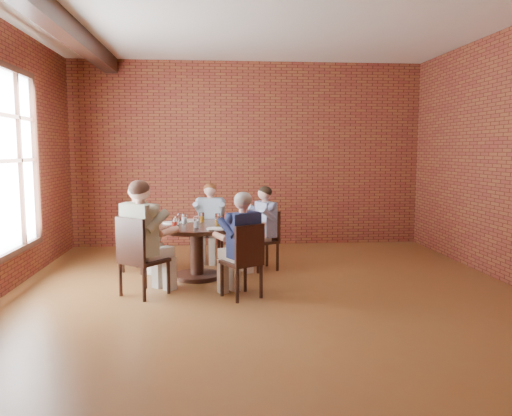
{
  "coord_description": "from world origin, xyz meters",
  "views": [
    {
      "loc": [
        -0.67,
        -5.83,
        1.78
      ],
      "look_at": [
        -0.08,
        1.0,
        0.98
      ],
      "focal_mm": 35.0,
      "sensor_mm": 36.0,
      "label": 1
    }
  ],
  "objects": [
    {
      "name": "diner_a",
      "position": [
        0.06,
        1.45,
        0.62
      ],
      "size": [
        0.73,
        0.67,
        1.25
      ],
      "primitive_type": null,
      "rotation": [
        0.0,
        0.0,
        -1.18
      ],
      "color": "#394D94",
      "rests_on": "floor"
    },
    {
      "name": "glass_c",
      "position": [
        -1.15,
        1.27,
        0.82
      ],
      "size": [
        0.07,
        0.07,
        0.14
      ],
      "primitive_type": "cylinder",
      "color": "white",
      "rests_on": "dining_table"
    },
    {
      "name": "wall_back",
      "position": [
        0.0,
        3.5,
        1.7
      ],
      "size": [
        7.0,
        0.0,
        7.0
      ],
      "primitive_type": "plane",
      "rotation": [
        1.57,
        0.0,
        0.0
      ],
      "color": "maroon",
      "rests_on": "ground"
    },
    {
      "name": "glass_a",
      "position": [
        -0.61,
        1.21,
        0.82
      ],
      "size": [
        0.07,
        0.07,
        0.14
      ],
      "primitive_type": "cylinder",
      "color": "white",
      "rests_on": "dining_table"
    },
    {
      "name": "chair_b",
      "position": [
        -0.71,
        2.17,
        0.49
      ],
      "size": [
        0.45,
        0.45,
        0.89
      ],
      "rotation": [
        0.0,
        0.0,
        -0.17
      ],
      "color": "black",
      "rests_on": "floor"
    },
    {
      "name": "glass_h",
      "position": [
        -0.61,
        0.89,
        0.82
      ],
      "size": [
        0.07,
        0.07,
        0.14
      ],
      "primitive_type": "cylinder",
      "color": "white",
      "rests_on": "dining_table"
    },
    {
      "name": "window",
      "position": [
        -3.18,
        0.4,
        1.65
      ],
      "size": [
        0.1,
        2.16,
        2.36
      ],
      "color": "white",
      "rests_on": "wall_left"
    },
    {
      "name": "ceiling",
      "position": [
        0.0,
        0.0,
        3.4
      ],
      "size": [
        7.0,
        7.0,
        0.0
      ],
      "primitive_type": "plane",
      "rotation": [
        3.14,
        0.0,
        0.0
      ],
      "color": "white",
      "rests_on": "wall_back"
    },
    {
      "name": "glass_g",
      "position": [
        -0.89,
        0.79,
        0.82
      ],
      "size": [
        0.07,
        0.07,
        0.14
      ],
      "primitive_type": "cylinder",
      "color": "white",
      "rests_on": "dining_table"
    },
    {
      "name": "glass_f",
      "position": [
        -1.18,
        0.77,
        0.82
      ],
      "size": [
        0.07,
        0.07,
        0.14
      ],
      "primitive_type": "cylinder",
      "color": "white",
      "rests_on": "dining_table"
    },
    {
      "name": "chair_c",
      "position": [
        -1.83,
        1.56,
        0.49
      ],
      "size": [
        0.53,
        0.53,
        0.9
      ],
      "rotation": [
        0.0,
        0.0,
        1.07
      ],
      "color": "black",
      "rests_on": "floor"
    },
    {
      "name": "diner_e",
      "position": [
        -0.34,
        0.08,
        0.64
      ],
      "size": [
        0.74,
        0.78,
        1.29
      ],
      "primitive_type": null,
      "rotation": [
        0.0,
        0.0,
        3.67
      ],
      "color": "#192046",
      "rests_on": "floor"
    },
    {
      "name": "chair_d",
      "position": [
        -1.58,
        0.2,
        0.53
      ],
      "size": [
        0.66,
        0.66,
        0.99
      ],
      "rotation": [
        0.0,
        0.0,
        2.46
      ],
      "color": "black",
      "rests_on": "floor"
    },
    {
      "name": "wall_front",
      "position": [
        0.0,
        -3.5,
        1.7
      ],
      "size": [
        7.0,
        0.0,
        7.0
      ],
      "primitive_type": "plane",
      "rotation": [
        -1.57,
        0.0,
        0.0
      ],
      "color": "maroon",
      "rests_on": "ground"
    },
    {
      "name": "ceiling_beam",
      "position": [
        -2.45,
        0.0,
        3.27
      ],
      "size": [
        0.22,
        6.9,
        0.26
      ],
      "primitive_type": "cube",
      "color": "black",
      "rests_on": "ceiling"
    },
    {
      "name": "diner_d",
      "position": [
        -1.52,
        0.28,
        0.71
      ],
      "size": [
        0.9,
        0.92,
        1.42
      ],
      "primitive_type": null,
      "rotation": [
        0.0,
        0.0,
        2.46
      ],
      "color": "tan",
      "rests_on": "floor"
    },
    {
      "name": "plate_b",
      "position": [
        -1.01,
        1.46,
        0.76
      ],
      "size": [
        0.26,
        0.26,
        0.01
      ],
      "primitive_type": "cylinder",
      "color": "white",
      "rests_on": "dining_table"
    },
    {
      "name": "floor",
      "position": [
        0.0,
        0.0,
        0.0
      ],
      "size": [
        7.0,
        7.0,
        0.0
      ],
      "primitive_type": "plane",
      "color": "brown",
      "rests_on": "ground"
    },
    {
      "name": "smartphone",
      "position": [
        -0.68,
        0.59,
        0.75
      ],
      "size": [
        0.11,
        0.16,
        0.01
      ],
      "primitive_type": "cube",
      "rotation": [
        0.0,
        0.0,
        -0.25
      ],
      "color": "black",
      "rests_on": "dining_table"
    },
    {
      "name": "chair_e",
      "position": [
        -0.3,
        0.01,
        0.5
      ],
      "size": [
        0.55,
        0.55,
        0.91
      ],
      "rotation": [
        0.0,
        0.0,
        3.67
      ],
      "color": "black",
      "rests_on": "floor"
    },
    {
      "name": "chair_a",
      "position": [
        0.13,
        1.48,
        0.49
      ],
      "size": [
        0.5,
        0.5,
        0.89
      ],
      "rotation": [
        0.0,
        0.0,
        -1.18
      ],
      "color": "black",
      "rests_on": "floor"
    },
    {
      "name": "plate_d",
      "position": [
        -0.63,
        0.65,
        0.76
      ],
      "size": [
        0.26,
        0.26,
        0.01
      ],
      "primitive_type": "cylinder",
      "color": "white",
      "rests_on": "dining_table"
    },
    {
      "name": "plate_a",
      "position": [
        -0.44,
        1.14,
        0.76
      ],
      "size": [
        0.26,
        0.26,
        0.01
      ],
      "primitive_type": "cylinder",
      "color": "white",
      "rests_on": "dining_table"
    },
    {
      "name": "diner_c",
      "position": [
        -1.77,
        1.53,
        0.63
      ],
      "size": [
        0.76,
        0.71,
        1.26
      ],
      "primitive_type": null,
      "rotation": [
        0.0,
        0.0,
        1.07
      ],
      "color": "brown",
      "rests_on": "floor"
    },
    {
      "name": "glass_e",
      "position": [
        -1.16,
        0.97,
        0.82
      ],
      "size": [
        0.07,
        0.07,
        0.14
      ],
      "primitive_type": "cylinder",
      "color": "white",
      "rests_on": "dining_table"
    },
    {
      "name": "glass_d",
      "position": [
        -1.08,
        1.2,
        0.82
      ],
      "size": [
        0.07,
        0.07,
        0.14
      ],
      "primitive_type": "cylinder",
      "color": "white",
      "rests_on": "dining_table"
    },
    {
      "name": "diner_b",
      "position": [
        -0.72,
        2.1,
        0.63
      ],
      "size": [
        0.57,
        0.66,
        1.25
      ],
      "primitive_type": null,
      "rotation": [
        0.0,
        0.0,
        -0.17
      ],
      "color": "#8395A7",
      "rests_on": "floor"
    },
    {
      "name": "dining_table",
      "position": [
        -0.9,
        1.05,
        0.53
      ],
      "size": [
        1.3,
        1.3,
        0.75
      ],
      "color": "black",
      "rests_on": "floor"
    },
    {
      "name": "glass_b",
      "position": [
        -0.83,
        1.32,
        0.82
      ],
      "size": [
        0.07,
        0.07,
        0.14
      ],
      "primitive_type": "cylinder",
      "color": "white",
      "rests_on": "dining_table"
    },
    {
      "name": "plate_c",
      "position": [
        -1.26,
        1.26,
        0.76
      ],
      "size": [
        0.26,
        0.26,
        0.01
      ],
      "primitive_type": "cylinder",
      "color": "white",
      "rests_on": "dining_table"
    }
  ]
}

